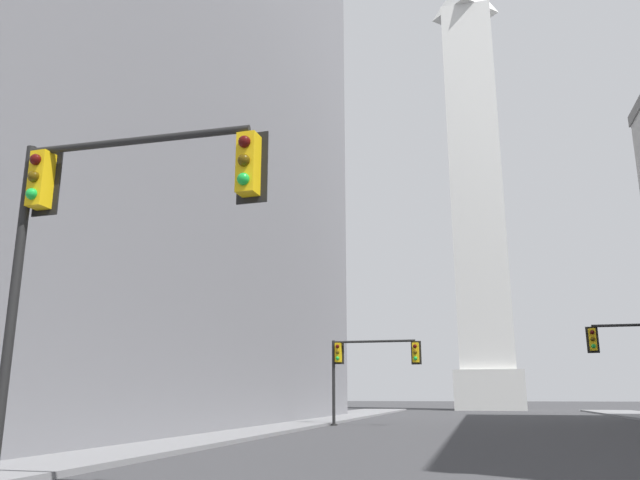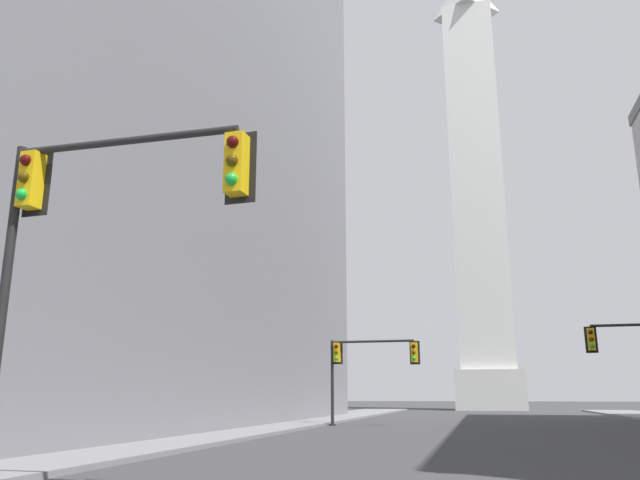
{
  "view_description": "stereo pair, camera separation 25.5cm",
  "coord_description": "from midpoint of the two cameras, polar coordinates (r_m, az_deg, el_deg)",
  "views": [
    {
      "loc": [
        -1.0,
        -2.28,
        1.66
      ],
      "look_at": [
        -13.87,
        49.12,
        14.91
      ],
      "focal_mm": 35.0,
      "sensor_mm": 36.0,
      "label": 1
    },
    {
      "loc": [
        -0.76,
        -2.21,
        1.66
      ],
      "look_at": [
        -13.87,
        49.12,
        14.91
      ],
      "focal_mm": 35.0,
      "sensor_mm": 36.0,
      "label": 2
    }
  ],
  "objects": [
    {
      "name": "traffic_light_mid_left",
      "position": [
        36.63,
        3.85,
        -10.88
      ],
      "size": [
        5.28,
        0.51,
        4.8
      ],
      "color": "black",
      "rests_on": "ground_plane"
    },
    {
      "name": "traffic_light_near_left",
      "position": [
        12.14,
        -20.32,
        2.04
      ],
      "size": [
        4.99,
        0.51,
        6.35
      ],
      "color": "black",
      "rests_on": "ground_plane"
    },
    {
      "name": "building_left",
      "position": [
        42.06,
        -21.61,
        14.56
      ],
      "size": [
        23.19,
        50.83,
        42.18
      ],
      "color": "slate",
      "rests_on": "ground_plane"
    },
    {
      "name": "obelisk",
      "position": [
        83.29,
        13.95,
        5.31
      ],
      "size": [
        7.95,
        7.95,
        59.63
      ],
      "color": "silver",
      "rests_on": "ground_plane"
    },
    {
      "name": "sidewalk_left",
      "position": [
        31.85,
        -6.73,
        -16.8
      ],
      "size": [
        5.0,
        91.85,
        0.15
      ],
      "primitive_type": "cube",
      "color": "slate",
      "rests_on": "ground_plane"
    }
  ]
}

